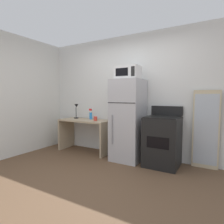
% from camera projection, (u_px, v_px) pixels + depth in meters
% --- Properties ---
extents(ground_plane, '(12.00, 12.00, 0.00)m').
position_uv_depth(ground_plane, '(86.00, 185.00, 2.74)').
color(ground_plane, brown).
extents(wall_back_white, '(5.00, 0.10, 2.60)m').
position_uv_depth(wall_back_white, '(133.00, 96.00, 4.10)').
color(wall_back_white, silver).
rests_on(wall_back_white, ground).
extents(desk, '(1.23, 0.54, 0.75)m').
position_uv_depth(desk, '(85.00, 129.00, 4.40)').
color(desk, tan).
rests_on(desk, ground).
extents(desk_lamp, '(0.14, 0.12, 0.35)m').
position_uv_depth(desk_lamp, '(76.00, 109.00, 4.60)').
color(desk_lamp, black).
rests_on(desk_lamp, desk).
extents(coffee_mug, '(0.08, 0.08, 0.09)m').
position_uv_depth(coffee_mug, '(95.00, 119.00, 4.17)').
color(coffee_mug, '#D83F33').
rests_on(coffee_mug, desk).
extents(spray_bottle, '(0.06, 0.06, 0.25)m').
position_uv_depth(spray_bottle, '(91.00, 115.00, 4.44)').
color(spray_bottle, '#2D8CEA').
rests_on(spray_bottle, desk).
extents(refrigerator, '(0.58, 0.64, 1.62)m').
position_uv_depth(refrigerator, '(128.00, 120.00, 3.79)').
color(refrigerator, '#B7B7BC').
rests_on(refrigerator, ground).
extents(microwave, '(0.46, 0.35, 0.26)m').
position_uv_depth(microwave, '(128.00, 73.00, 3.70)').
color(microwave, silver).
rests_on(microwave, refrigerator).
extents(oven_range, '(0.61, 0.61, 1.10)m').
position_uv_depth(oven_range, '(162.00, 141.00, 3.48)').
color(oven_range, black).
rests_on(oven_range, ground).
extents(leaning_mirror, '(0.44, 0.03, 1.40)m').
position_uv_depth(leaning_mirror, '(206.00, 130.00, 3.33)').
color(leaning_mirror, '#C6B793').
rests_on(leaning_mirror, ground).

